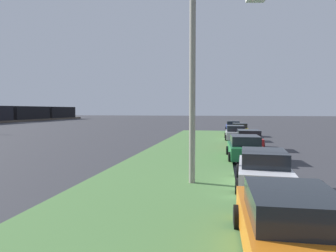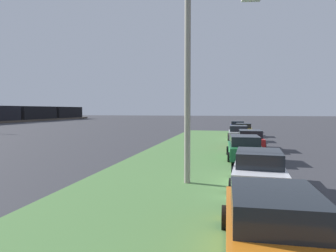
{
  "view_description": "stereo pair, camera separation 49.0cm",
  "coord_description": "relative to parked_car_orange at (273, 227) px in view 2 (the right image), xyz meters",
  "views": [
    {
      "loc": [
        -1.89,
        4.61,
        2.99
      ],
      "look_at": [
        17.11,
        8.14,
        1.95
      ],
      "focal_mm": 32.32,
      "sensor_mm": 36.0,
      "label": 1
    },
    {
      "loc": [
        -1.8,
        4.13,
        2.99
      ],
      "look_at": [
        17.11,
        8.14,
        1.95
      ],
      "focal_mm": 32.32,
      "sensor_mm": 36.0,
      "label": 2
    }
  ],
  "objects": [
    {
      "name": "grass_median",
      "position": [
        5.76,
        3.82,
        -0.66
      ],
      "size": [
        60.0,
        6.0,
        0.12
      ],
      "primitive_type": "cube",
      "color": "#517F42",
      "rests_on": "ground"
    },
    {
      "name": "parked_car_blue",
      "position": [
        35.54,
        0.09,
        0.0
      ],
      "size": [
        4.32,
        2.06,
        1.47
      ],
      "rotation": [
        0.0,
        0.0,
        0.01
      ],
      "color": "#23389E",
      "rests_on": "ground"
    },
    {
      "name": "parked_car_red",
      "position": [
        17.52,
        -0.54,
        0.0
      ],
      "size": [
        4.33,
        2.07,
        1.47
      ],
      "rotation": [
        0.0,
        0.0,
        0.01
      ],
      "color": "red",
      "rests_on": "ground"
    },
    {
      "name": "parked_car_yellow",
      "position": [
        29.24,
        -0.48,
        0.0
      ],
      "size": [
        4.36,
        2.13,
        1.47
      ],
      "rotation": [
        0.0,
        0.0,
        -0.03
      ],
      "color": "gold",
      "rests_on": "ground"
    },
    {
      "name": "parked_car_silver",
      "position": [
        23.92,
        0.19,
        0.0
      ],
      "size": [
        4.32,
        2.06,
        1.47
      ],
      "rotation": [
        0.0,
        0.0,
        0.01
      ],
      "color": "#B2B5BA",
      "rests_on": "ground"
    },
    {
      "name": "parked_car_orange",
      "position": [
        0.0,
        0.0,
        0.0
      ],
      "size": [
        4.33,
        2.08,
        1.47
      ],
      "rotation": [
        0.0,
        0.0,
        0.02
      ],
      "color": "orange",
      "rests_on": "ground"
    },
    {
      "name": "parked_car_white",
      "position": [
        5.7,
        -0.2,
        0.0
      ],
      "size": [
        4.4,
        2.21,
        1.47
      ],
      "rotation": [
        0.0,
        0.0,
        -0.06
      ],
      "color": "silver",
      "rests_on": "ground"
    },
    {
      "name": "streetlight",
      "position": [
        5.68,
        2.16,
        3.67
      ],
      "size": [
        0.78,
        2.86,
        7.5
      ],
      "color": "gray",
      "rests_on": "ground"
    },
    {
      "name": "parked_car_green",
      "position": [
        12.3,
        0.07,
        0.0
      ],
      "size": [
        4.36,
        2.14,
        1.47
      ],
      "rotation": [
        0.0,
        0.0,
        0.04
      ],
      "color": "#1E6B38",
      "rests_on": "ground"
    }
  ]
}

